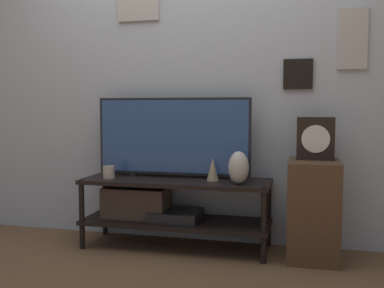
# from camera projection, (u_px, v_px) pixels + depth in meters

# --- Properties ---
(ground_plane) EXTENTS (12.00, 12.00, 0.00)m
(ground_plane) POSITION_uv_depth(u_px,v_px,m) (165.00, 259.00, 3.08)
(ground_plane) COLOR brown
(wall_back) EXTENTS (6.40, 0.08, 2.70)m
(wall_back) POSITION_uv_depth(u_px,v_px,m) (186.00, 67.00, 3.49)
(wall_back) COLOR #B2BCC6
(wall_back) RESTS_ON ground_plane
(media_console) EXTENTS (1.38, 0.45, 0.51)m
(media_console) POSITION_uv_depth(u_px,v_px,m) (161.00, 204.00, 3.33)
(media_console) COLOR black
(media_console) RESTS_ON ground_plane
(television) EXTENTS (1.18, 0.05, 0.60)m
(television) POSITION_uv_depth(u_px,v_px,m) (173.00, 136.00, 3.38)
(television) COLOR black
(television) RESTS_ON media_console
(vase_urn_stoneware) EXTENTS (0.14, 0.15, 0.23)m
(vase_urn_stoneware) POSITION_uv_depth(u_px,v_px,m) (239.00, 168.00, 3.08)
(vase_urn_stoneware) COLOR beige
(vase_urn_stoneware) RESTS_ON media_console
(vase_slim_bronze) EXTENTS (0.09, 0.09, 0.16)m
(vase_slim_bronze) POSITION_uv_depth(u_px,v_px,m) (213.00, 169.00, 3.23)
(vase_slim_bronze) COLOR tan
(vase_slim_bronze) RESTS_ON media_console
(candle_jar) EXTENTS (0.09, 0.09, 0.09)m
(candle_jar) POSITION_uv_depth(u_px,v_px,m) (109.00, 172.00, 3.33)
(candle_jar) COLOR #C1B29E
(candle_jar) RESTS_ON media_console
(side_table) EXTENTS (0.34, 0.45, 0.68)m
(side_table) POSITION_uv_depth(u_px,v_px,m) (313.00, 210.00, 3.07)
(side_table) COLOR #513823
(side_table) RESTS_ON ground_plane
(mantel_clock) EXTENTS (0.25, 0.11, 0.29)m
(mantel_clock) POSITION_uv_depth(u_px,v_px,m) (315.00, 138.00, 3.09)
(mantel_clock) COLOR black
(mantel_clock) RESTS_ON side_table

